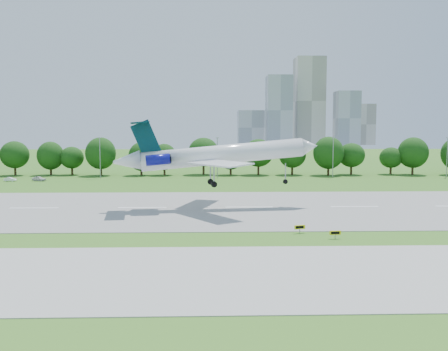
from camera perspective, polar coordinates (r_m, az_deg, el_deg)
ground at (r=70.14m, az=-12.06°, el=-6.88°), size 600.00×600.00×0.00m
runway at (r=94.42m, az=-9.34°, el=-3.67°), size 400.00×45.00×0.08m
taxiway at (r=53.05m, az=-15.59°, el=-10.90°), size 400.00×23.00×0.08m
tree_line at (r=160.14m, az=-6.20°, el=2.26°), size 288.40×8.40×10.40m
light_poles at (r=150.41m, az=-7.45°, el=2.10°), size 175.90×0.25×12.19m
skyline at (r=466.61m, az=9.18°, el=7.20°), size 127.00×52.00×80.00m
airliner at (r=92.28m, az=-1.30°, el=2.40°), size 38.70×27.84×12.32m
taxi_sign_centre at (r=71.62m, az=8.66°, el=-5.87°), size 1.63×0.66×1.16m
taxi_sign_right at (r=68.91m, az=12.59°, el=-6.42°), size 1.57×0.32×1.09m
service_vehicle_a at (r=153.07m, az=-23.25°, el=-0.40°), size 3.43×1.45×1.10m
service_vehicle_b at (r=150.74m, az=-20.38°, el=-0.34°), size 4.26×2.68×1.35m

